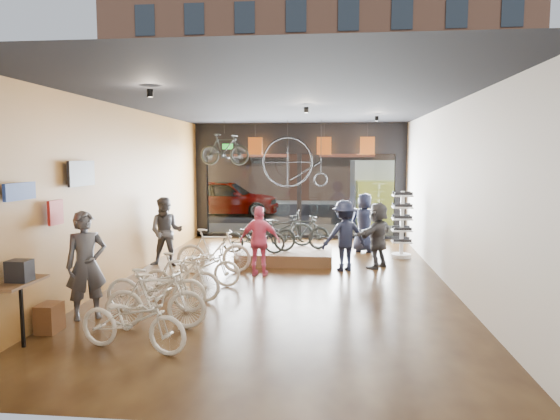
# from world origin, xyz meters

# --- Properties ---
(ground_plane) EXTENTS (7.00, 12.00, 0.04)m
(ground_plane) POSITION_xyz_m (0.00, 0.00, -0.02)
(ground_plane) COLOR black
(ground_plane) RESTS_ON ground
(ceiling) EXTENTS (7.00, 12.00, 0.04)m
(ceiling) POSITION_xyz_m (0.00, 0.00, 3.82)
(ceiling) COLOR black
(ceiling) RESTS_ON ground
(wall_left) EXTENTS (0.04, 12.00, 3.80)m
(wall_left) POSITION_xyz_m (-3.52, 0.00, 1.90)
(wall_left) COLOR #A8713C
(wall_left) RESTS_ON ground
(wall_right) EXTENTS (0.04, 12.00, 3.80)m
(wall_right) POSITION_xyz_m (3.52, 0.00, 1.90)
(wall_right) COLOR beige
(wall_right) RESTS_ON ground
(wall_back) EXTENTS (7.00, 0.04, 3.80)m
(wall_back) POSITION_xyz_m (0.00, -6.02, 1.90)
(wall_back) COLOR beige
(wall_back) RESTS_ON ground
(storefront) EXTENTS (7.00, 0.26, 3.80)m
(storefront) POSITION_xyz_m (0.00, 6.00, 1.90)
(storefront) COLOR black
(storefront) RESTS_ON ground
(exit_sign) EXTENTS (0.35, 0.06, 0.18)m
(exit_sign) POSITION_xyz_m (-2.40, 5.88, 3.05)
(exit_sign) COLOR #198C26
(exit_sign) RESTS_ON storefront
(street_road) EXTENTS (30.00, 18.00, 0.02)m
(street_road) POSITION_xyz_m (0.00, 15.00, -0.01)
(street_road) COLOR black
(street_road) RESTS_ON ground
(sidewalk_near) EXTENTS (30.00, 2.40, 0.12)m
(sidewalk_near) POSITION_xyz_m (0.00, 7.20, 0.06)
(sidewalk_near) COLOR slate
(sidewalk_near) RESTS_ON ground
(sidewalk_far) EXTENTS (30.00, 2.00, 0.12)m
(sidewalk_far) POSITION_xyz_m (0.00, 19.00, 0.06)
(sidewalk_far) COLOR slate
(sidewalk_far) RESTS_ON ground
(opposite_building) EXTENTS (26.00, 5.00, 14.00)m
(opposite_building) POSITION_xyz_m (0.00, 21.50, 7.00)
(opposite_building) COLOR brown
(opposite_building) RESTS_ON ground
(street_car) EXTENTS (4.90, 1.97, 1.67)m
(street_car) POSITION_xyz_m (-3.77, 12.00, 0.84)
(street_car) COLOR gray
(street_car) RESTS_ON street_road
(box_truck) EXTENTS (2.16, 6.48, 2.55)m
(box_truck) POSITION_xyz_m (3.11, 11.00, 1.28)
(box_truck) COLOR silver
(box_truck) RESTS_ON street_road
(floor_bike_0) EXTENTS (1.75, 0.93, 0.87)m
(floor_bike_0) POSITION_xyz_m (-1.70, -4.20, 0.44)
(floor_bike_0) COLOR beige
(floor_bike_0) RESTS_ON ground_plane
(floor_bike_1) EXTENTS (1.63, 0.56, 0.96)m
(floor_bike_1) POSITION_xyz_m (-1.70, -3.30, 0.48)
(floor_bike_1) COLOR beige
(floor_bike_1) RESTS_ON ground_plane
(floor_bike_2) EXTENTS (1.79, 0.72, 0.92)m
(floor_bike_2) POSITION_xyz_m (-1.98, -2.45, 0.46)
(floor_bike_2) COLOR beige
(floor_bike_2) RESTS_ON ground_plane
(floor_bike_3) EXTENTS (1.55, 0.55, 0.91)m
(floor_bike_3) POSITION_xyz_m (-1.75, -1.77, 0.46)
(floor_bike_3) COLOR beige
(floor_bike_3) RESTS_ON ground_plane
(floor_bike_4) EXTENTS (1.63, 0.59, 0.86)m
(floor_bike_4) POSITION_xyz_m (-1.64, -0.66, 0.43)
(floor_bike_4) COLOR beige
(floor_bike_4) RESTS_ON ground_plane
(floor_bike_5) EXTENTS (1.77, 0.64, 1.04)m
(floor_bike_5) POSITION_xyz_m (-1.66, 0.55, 0.52)
(floor_bike_5) COLOR beige
(floor_bike_5) RESTS_ON ground_plane
(display_platform) EXTENTS (2.40, 1.80, 0.30)m
(display_platform) POSITION_xyz_m (-0.12, 2.05, 0.15)
(display_platform) COLOR #482F22
(display_platform) RESTS_ON ground_plane
(display_bike_left) EXTENTS (1.58, 0.55, 0.83)m
(display_bike_left) POSITION_xyz_m (-0.87, 1.49, 0.71)
(display_bike_left) COLOR black
(display_bike_left) RESTS_ON display_platform
(display_bike_mid) EXTENTS (1.58, 1.03, 0.92)m
(display_bike_mid) POSITION_xyz_m (0.32, 1.97, 0.76)
(display_bike_mid) COLOR black
(display_bike_mid) RESTS_ON display_platform
(display_bike_right) EXTENTS (1.84, 0.67, 0.96)m
(display_bike_right) POSITION_xyz_m (-0.32, 2.63, 0.78)
(display_bike_right) COLOR black
(display_bike_right) RESTS_ON display_platform
(customer_0) EXTENTS (0.79, 0.73, 1.81)m
(customer_0) POSITION_xyz_m (-3.00, -2.92, 0.90)
(customer_0) COLOR #3F3F44
(customer_0) RESTS_ON ground_plane
(customer_1) EXTENTS (0.90, 0.74, 1.71)m
(customer_1) POSITION_xyz_m (-3.00, 1.16, 0.86)
(customer_1) COLOR #3F3F44
(customer_1) RESTS_ON ground_plane
(customer_2) EXTENTS (0.96, 0.47, 1.59)m
(customer_2) POSITION_xyz_m (-0.56, 0.39, 0.80)
(customer_2) COLOR #CC4C72
(customer_2) RESTS_ON ground_plane
(customer_3) EXTENTS (1.23, 0.97, 1.67)m
(customer_3) POSITION_xyz_m (1.37, 1.10, 0.84)
(customer_3) COLOR #161C33
(customer_3) RESTS_ON ground_plane
(customer_4) EXTENTS (0.93, 0.73, 1.68)m
(customer_4) POSITION_xyz_m (2.01, 3.51, 0.84)
(customer_4) COLOR #161C33
(customer_4) RESTS_ON ground_plane
(customer_5) EXTENTS (1.24, 1.49, 1.61)m
(customer_5) POSITION_xyz_m (2.18, 1.49, 0.80)
(customer_5) COLOR #3F3F44
(customer_5) RESTS_ON ground_plane
(sunglasses_rack) EXTENTS (0.57, 0.49, 1.79)m
(sunglasses_rack) POSITION_xyz_m (2.95, 2.82, 0.90)
(sunglasses_rack) COLOR white
(sunglasses_rack) RESTS_ON ground_plane
(wall_merch) EXTENTS (0.40, 2.40, 2.60)m
(wall_merch) POSITION_xyz_m (-3.38, -3.50, 1.30)
(wall_merch) COLOR navy
(wall_merch) RESTS_ON wall_left
(penny_farthing) EXTENTS (1.90, 0.06, 1.52)m
(penny_farthing) POSITION_xyz_m (0.06, 4.32, 2.50)
(penny_farthing) COLOR black
(penny_farthing) RESTS_ON ceiling
(hung_bike) EXTENTS (1.64, 0.77, 0.95)m
(hung_bike) POSITION_xyz_m (-2.16, 4.20, 2.93)
(hung_bike) COLOR black
(hung_bike) RESTS_ON ceiling
(jersey_left) EXTENTS (0.45, 0.03, 0.55)m
(jersey_left) POSITION_xyz_m (-1.37, 5.20, 3.05)
(jersey_left) COLOR #CC5919
(jersey_left) RESTS_ON ceiling
(jersey_mid) EXTENTS (0.45, 0.03, 0.55)m
(jersey_mid) POSITION_xyz_m (0.82, 5.20, 3.05)
(jersey_mid) COLOR #CC5919
(jersey_mid) RESTS_ON ceiling
(jersey_right) EXTENTS (0.45, 0.03, 0.55)m
(jersey_right) POSITION_xyz_m (2.17, 5.20, 3.05)
(jersey_right) COLOR #CC5919
(jersey_right) RESTS_ON ceiling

